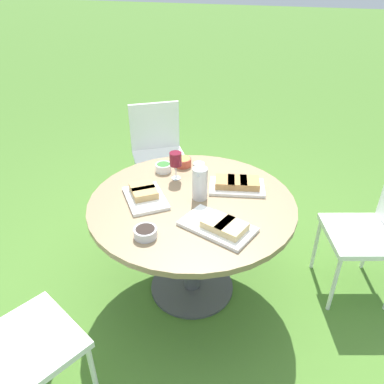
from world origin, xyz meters
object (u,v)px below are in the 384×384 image
chair_far_back (5,346)px  water_pitcher (200,183)px  chair_near_right (158,147)px  dining_table (192,217)px  wine_glass (176,160)px  chair_near_left (376,226)px

chair_far_back → water_pitcher: 1.25m
chair_near_right → water_pitcher: size_ratio=4.47×
chair_near_right → water_pitcher: water_pitcher is taller
chair_near_right → water_pitcher: (0.97, 0.69, 0.29)m
chair_near_right → dining_table: bearing=32.8°
wine_glass → water_pitcher: bearing=50.7°
chair_near_right → wine_glass: 0.97m
chair_near_left → water_pitcher: size_ratio=4.47×
chair_near_left → chair_far_back: size_ratio=1.00×
chair_far_back → wine_glass: (-1.28, 0.31, 0.32)m
dining_table → chair_near_right: 1.20m
chair_far_back → dining_table: bearing=154.9°
chair_near_left → chair_near_right: same height
dining_table → chair_far_back: size_ratio=1.38×
chair_far_back → wine_glass: wine_glass is taller
dining_table → chair_near_left: size_ratio=1.38×
water_pitcher → wine_glass: bearing=-129.3°
water_pitcher → dining_table: bearing=-38.1°
chair_near_right → chair_near_left: bearing=69.5°
chair_far_back → water_pitcher: water_pitcher is taller
water_pitcher → wine_glass: water_pitcher is taller
chair_far_back → wine_glass: size_ratio=4.78×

